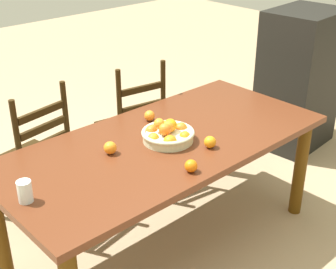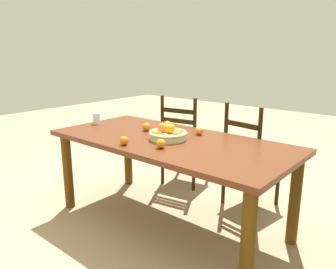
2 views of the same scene
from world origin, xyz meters
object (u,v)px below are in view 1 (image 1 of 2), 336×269
at_px(chair_by_cabinet, 34,160).
at_px(fruit_bowl, 168,134).
at_px(cabinet, 299,80).
at_px(orange_loose_2, 110,148).
at_px(orange_loose_0, 191,166).
at_px(orange_loose_3, 210,142).
at_px(orange_loose_1, 150,116).
at_px(drinking_glass, 25,191).
at_px(dining_table, 165,155).
at_px(chair_near_window, 133,127).

xyz_separation_m(chair_by_cabinet, fruit_bowl, (0.45, -0.80, 0.34)).
bearing_deg(cabinet, orange_loose_2, -179.20).
height_order(orange_loose_0, orange_loose_3, orange_loose_3).
relative_size(orange_loose_1, drinking_glass, 0.62).
distance_m(dining_table, fruit_bowl, 0.15).
bearing_deg(chair_near_window, orange_loose_0, 74.84).
distance_m(chair_by_cabinet, orange_loose_0, 1.22).
bearing_deg(fruit_bowl, orange_loose_1, 69.75).
distance_m(chair_near_window, fruit_bowl, 0.89).
height_order(chair_near_window, drinking_glass, chair_near_window).
distance_m(orange_loose_0, orange_loose_2, 0.47).
height_order(chair_by_cabinet, orange_loose_0, chair_by_cabinet).
bearing_deg(fruit_bowl, drinking_glass, -179.65).
bearing_deg(orange_loose_2, dining_table, -13.11).
relative_size(chair_near_window, orange_loose_0, 14.67).
bearing_deg(orange_loose_1, fruit_bowl, -110.25).
bearing_deg(orange_loose_2, orange_loose_3, -35.20).
bearing_deg(orange_loose_2, orange_loose_0, -66.40).
xyz_separation_m(dining_table, orange_loose_3, (0.12, -0.24, 0.13)).
bearing_deg(cabinet, fruit_bowl, -175.12).
bearing_deg(fruit_bowl, chair_near_window, 65.58).
relative_size(cabinet, orange_loose_0, 17.90).
bearing_deg(orange_loose_1, chair_by_cabinet, 136.84).
height_order(chair_near_window, cabinet, cabinet).
bearing_deg(drinking_glass, fruit_bowl, 0.35).
xyz_separation_m(dining_table, drinking_glass, (-0.89, -0.03, 0.15)).
distance_m(orange_loose_1, orange_loose_2, 0.47).
bearing_deg(chair_near_window, orange_loose_1, 72.20).
distance_m(dining_table, orange_loose_1, 0.31).
relative_size(chair_near_window, orange_loose_1, 14.71).
bearing_deg(cabinet, orange_loose_0, -166.47).
xyz_separation_m(dining_table, orange_loose_0, (-0.14, -0.36, 0.13)).
relative_size(dining_table, orange_loose_3, 29.10).
bearing_deg(chair_by_cabinet, orange_loose_0, 94.84).
xyz_separation_m(orange_loose_3, drinking_glass, (-1.01, 0.21, 0.02)).
xyz_separation_m(chair_by_cabinet, drinking_glass, (-0.44, -0.81, 0.34)).
bearing_deg(dining_table, chair_near_window, 64.64).
xyz_separation_m(chair_near_window, drinking_glass, (-1.23, -0.76, 0.35)).
bearing_deg(orange_loose_0, fruit_bowl, 66.52).
relative_size(fruit_bowl, orange_loose_1, 4.62).
xyz_separation_m(orange_loose_0, orange_loose_2, (-0.19, 0.43, 0.00)).
bearing_deg(orange_loose_3, drinking_glass, 168.05).
relative_size(chair_by_cabinet, cabinet, 0.82).
height_order(orange_loose_0, orange_loose_2, orange_loose_2).
bearing_deg(chair_by_cabinet, dining_table, 109.54).
bearing_deg(dining_table, orange_loose_1, 67.33).
relative_size(dining_table, orange_loose_0, 29.79).
distance_m(orange_loose_1, drinking_glass, 1.03).
relative_size(chair_by_cabinet, drinking_glass, 9.13).
height_order(chair_by_cabinet, drinking_glass, chair_by_cabinet).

